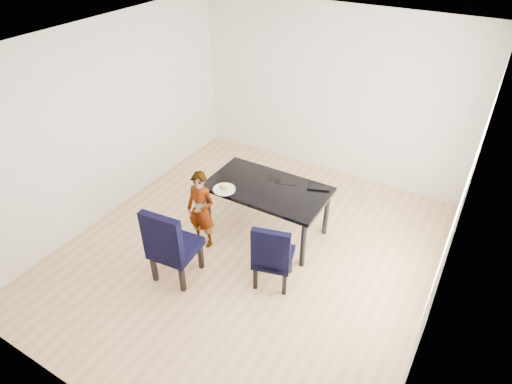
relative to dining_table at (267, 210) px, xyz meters
The scene contains 14 objects.
floor 0.63m from the dining_table, 90.00° to the right, with size 4.50×5.00×0.01m, color tan.
ceiling 2.38m from the dining_table, 90.00° to the right, with size 4.50×5.00×0.01m, color white.
wall_back 2.23m from the dining_table, 90.00° to the left, with size 4.50×0.01×2.70m, color white.
wall_front 3.16m from the dining_table, 90.00° to the right, with size 4.50×0.01×2.70m, color white.
wall_left 2.51m from the dining_table, 167.50° to the right, with size 0.01×5.00×2.70m, color silver.
wall_right 2.51m from the dining_table, 12.50° to the right, with size 0.01×5.00×2.70m, color white.
dining_table is the anchor object (origin of this frame).
chair_left 1.40m from the dining_table, 112.98° to the right, with size 0.51×0.53×1.06m, color black.
chair_right 0.94m from the dining_table, 56.05° to the right, with size 0.44×0.46×0.93m, color black.
child 0.92m from the dining_table, 133.68° to the right, with size 0.41×0.27×1.11m, color orange.
plate 0.69m from the dining_table, 143.17° to the right, with size 0.29×0.29×0.02m, color white.
sandwich 0.71m from the dining_table, 142.34° to the right, with size 0.15×0.07×0.06m, color gold.
laptop 0.78m from the dining_table, 31.20° to the left, with size 0.29×0.19×0.02m, color black.
cable_tangle 0.41m from the dining_table, 87.86° to the left, with size 0.15×0.15×0.01m, color black.
Camera 1 is at (2.22, -3.60, 3.91)m, focal length 30.00 mm.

